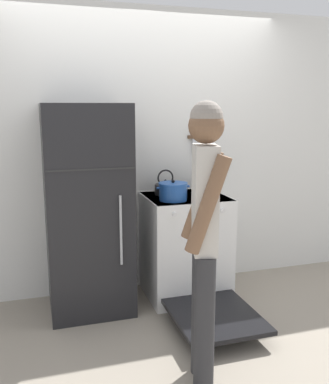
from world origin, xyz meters
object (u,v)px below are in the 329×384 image
utensil_jar (199,185)px  stove_range (187,248)px  tea_kettle (166,187)px  person (204,229)px  dutch_oven_pot (173,191)px  refrigerator (88,210)px

utensil_jar → stove_range: bearing=-136.0°
stove_range → tea_kettle: tea_kettle is taller
utensil_jar → person: person is taller
stove_range → person: size_ratio=0.79×
stove_range → utensil_jar: utensil_jar is taller
stove_range → tea_kettle: (-0.14, 0.16, 0.53)m
tea_kettle → utensil_jar: utensil_jar is taller
dutch_oven_pot → person: size_ratio=0.17×
refrigerator → stove_range: 0.95m
person → tea_kettle: bearing=7.3°
dutch_oven_pot → stove_range: bearing=28.7°
stove_range → dutch_oven_pot: bearing=-151.3°
tea_kettle → person: person is taller
tea_kettle → dutch_oven_pot: bearing=-92.9°
dutch_oven_pot → person: (-0.17, -1.09, -0.01)m
refrigerator → stove_range: bearing=-2.4°
refrigerator → tea_kettle: 0.73m
stove_range → utensil_jar: 0.58m
refrigerator → person: bearing=-66.3°
refrigerator → dutch_oven_pot: (0.70, -0.12, 0.14)m
stove_range → dutch_oven_pot: (-0.16, -0.09, 0.54)m
refrigerator → tea_kettle: refrigerator is taller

